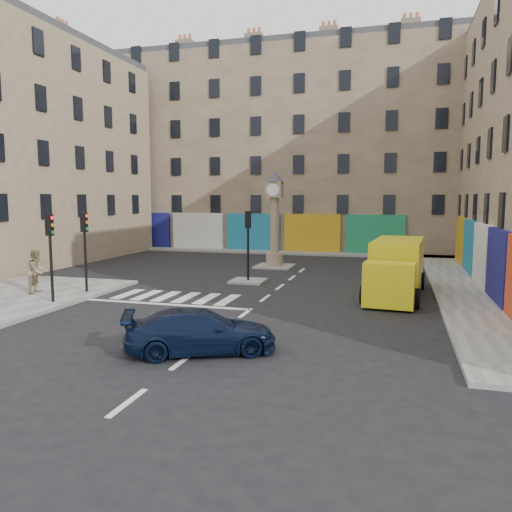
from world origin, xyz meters
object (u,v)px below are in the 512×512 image
at_px(traffic_light_left_near, 50,244).
at_px(navy_sedan, 200,331).
at_px(pedestrian_tan, 37,271).
at_px(traffic_light_island, 248,234).
at_px(traffic_light_left_far, 85,239).
at_px(yellow_van, 396,268).
at_px(clock_pillar, 275,213).

bearing_deg(traffic_light_left_near, navy_sedan, -27.19).
relative_size(traffic_light_left_near, pedestrian_tan, 1.84).
distance_m(traffic_light_left_near, navy_sedan, 9.75).
bearing_deg(traffic_light_island, pedestrian_tan, -143.06).
bearing_deg(traffic_light_left_far, pedestrian_tan, -157.02).
bearing_deg(yellow_van, clock_pillar, 140.34).
bearing_deg(navy_sedan, clock_pillar, -18.32).
bearing_deg(clock_pillar, pedestrian_tan, -124.18).
relative_size(navy_sedan, pedestrian_tan, 2.20).
relative_size(traffic_light_island, pedestrian_tan, 1.84).
distance_m(yellow_van, pedestrian_tan, 16.67).
height_order(traffic_light_left_far, pedestrian_tan, traffic_light_left_far).
distance_m(traffic_light_left_near, clock_pillar, 15.19).
height_order(clock_pillar, pedestrian_tan, clock_pillar).
xyz_separation_m(yellow_van, pedestrian_tan, (-15.99, -4.68, -0.11)).
relative_size(traffic_light_left_far, clock_pillar, 0.61).
distance_m(traffic_light_left_near, traffic_light_left_far, 2.40).
height_order(clock_pillar, yellow_van, clock_pillar).
xyz_separation_m(traffic_light_left_near, yellow_van, (13.97, 6.23, -1.35)).
height_order(traffic_light_left_far, yellow_van, traffic_light_left_far).
bearing_deg(yellow_van, traffic_light_left_near, -151.03).
distance_m(navy_sedan, yellow_van, 11.94).
bearing_deg(clock_pillar, traffic_light_left_near, -114.55).
relative_size(traffic_light_left_far, pedestrian_tan, 1.84).
bearing_deg(traffic_light_left_near, traffic_light_island, 51.07).
height_order(traffic_light_island, yellow_van, traffic_light_island).
distance_m(traffic_light_left_far, clock_pillar, 13.05).
bearing_deg(traffic_light_island, yellow_van, -11.59).
xyz_separation_m(traffic_light_island, pedestrian_tan, (-8.32, -6.26, -1.44)).
bearing_deg(yellow_van, pedestrian_tan, -158.73).
bearing_deg(clock_pillar, navy_sedan, -83.12).
height_order(navy_sedan, yellow_van, yellow_van).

